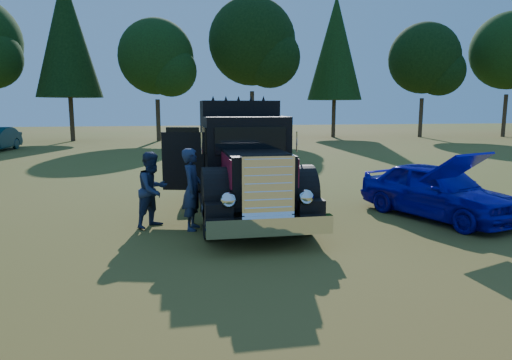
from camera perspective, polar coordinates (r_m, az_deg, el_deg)
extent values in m
plane|color=#455D1B|center=(10.29, 6.26, -6.95)|extent=(120.00, 120.00, 0.00)
cylinder|color=#2D2116|center=(40.78, -22.08, 7.81)|extent=(0.36, 0.36, 4.68)
cone|color=black|center=(41.16, -22.61, 16.33)|extent=(5.20, 5.20, 9.75)
cylinder|color=#2D2116|center=(38.99, -12.12, 7.32)|extent=(0.36, 0.36, 3.42)
sphere|color=black|center=(39.18, -12.38, 14.83)|extent=(6.08, 6.08, 6.08)
sphere|color=black|center=(38.31, -10.61, 13.31)|extent=(4.18, 4.18, 4.18)
cylinder|color=#2D2116|center=(40.06, -0.49, 8.08)|extent=(0.36, 0.36, 4.14)
sphere|color=black|center=(40.42, -0.51, 16.91)|extent=(7.36, 7.36, 7.36)
sphere|color=black|center=(39.62, 1.77, 15.06)|extent=(5.06, 5.06, 5.06)
cylinder|color=#2D2116|center=(43.58, 9.69, 8.28)|extent=(0.36, 0.36, 4.50)
cone|color=black|center=(43.89, 9.91, 15.96)|extent=(5.00, 5.00, 9.38)
cylinder|color=#2D2116|center=(45.62, 19.90, 7.33)|extent=(0.36, 0.36, 3.60)
sphere|color=black|center=(45.81, 20.28, 14.09)|extent=(6.40, 6.40, 6.40)
sphere|color=black|center=(45.65, 22.04, 12.50)|extent=(4.40, 4.40, 4.40)
cylinder|color=#2D2116|center=(49.32, 28.62, 7.07)|extent=(0.36, 0.36, 3.96)
sphere|color=black|center=(49.57, 29.17, 13.93)|extent=(7.04, 7.04, 7.04)
cylinder|color=black|center=(9.95, -5.69, -4.22)|extent=(0.32, 1.10, 1.10)
cylinder|color=black|center=(10.32, 6.03, -3.73)|extent=(0.32, 1.10, 1.10)
cylinder|color=black|center=(14.65, -7.24, 0.09)|extent=(0.32, 1.10, 1.10)
cylinder|color=black|center=(14.91, 0.84, 0.32)|extent=(0.32, 1.10, 1.10)
cylinder|color=black|center=(14.67, -5.95, 0.13)|extent=(0.32, 1.10, 1.10)
cylinder|color=black|center=(14.85, -0.40, 0.28)|extent=(0.32, 1.10, 1.10)
cube|color=black|center=(12.58, -1.90, -1.02)|extent=(1.60, 6.40, 0.28)
cube|color=white|center=(8.89, 1.77, -5.80)|extent=(2.50, 0.22, 0.36)
cube|color=white|center=(9.03, 1.40, -1.02)|extent=(1.05, 0.30, 1.30)
cube|color=black|center=(10.04, 0.18, 0.31)|extent=(1.35, 1.80, 1.10)
cube|color=maroon|center=(9.91, -3.75, 1.34)|extent=(0.02, 1.80, 0.60)
cube|color=maroon|center=(10.16, 4.01, 1.53)|extent=(0.02, 1.80, 0.60)
cylinder|color=black|center=(9.87, -5.15, -1.94)|extent=(0.55, 1.24, 1.24)
cylinder|color=black|center=(10.22, 5.53, -1.57)|extent=(0.55, 1.24, 1.24)
sphere|color=white|center=(8.88, -3.46, -2.52)|extent=(0.32, 0.32, 0.32)
sphere|color=white|center=(9.19, 6.25, -2.16)|extent=(0.32, 0.32, 0.32)
cube|color=black|center=(11.52, -1.23, 2.71)|extent=(2.05, 1.30, 2.10)
cube|color=black|center=(10.81, -0.67, 4.95)|extent=(1.70, 0.05, 0.65)
cube|color=black|center=(12.78, -2.16, 4.25)|extent=(2.05, 1.30, 2.50)
cube|color=black|center=(14.49, -3.08, 1.65)|extent=(2.00, 2.00, 0.35)
cube|color=black|center=(11.90, -9.08, 2.32)|extent=(1.08, 0.33, 1.50)
cube|color=#983D16|center=(11.96, -9.13, 1.63)|extent=(0.83, 0.23, 0.75)
imported|color=#07119A|center=(12.58, 21.68, -1.25)|extent=(3.03, 4.50, 1.42)
cube|color=#07119A|center=(10.82, 23.72, 1.52)|extent=(1.54, 1.32, 0.67)
imported|color=#1E2347|center=(10.66, -7.97, -1.15)|extent=(0.60, 0.78, 1.90)
imported|color=#1A2B3E|center=(11.05, -12.76, -1.19)|extent=(1.10, 1.11, 1.81)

